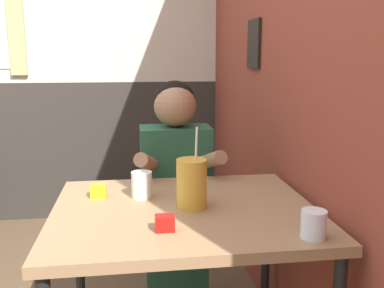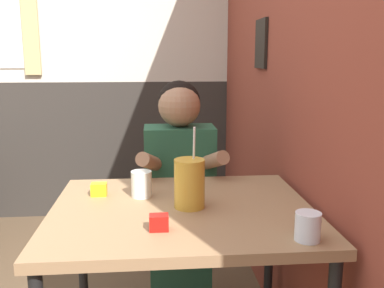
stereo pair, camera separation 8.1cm
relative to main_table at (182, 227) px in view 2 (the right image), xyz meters
The scene contains 9 objects.
brick_wall_right 1.19m from the main_table, 57.77° to the left, with size 0.08×4.30×2.70m.
back_wall 2.30m from the main_table, 114.05° to the left, with size 5.76×0.09×2.70m.
main_table is the anchor object (origin of this frame).
person_seated 0.57m from the main_table, 87.45° to the left, with size 0.42×0.41×1.18m.
cocktail_pitcher 0.17m from the main_table, ahead, with size 0.11×0.11×0.30m.
glass_near_pitcher 0.49m from the main_table, 41.96° to the right, with size 0.08×0.08×0.09m.
glass_center 0.24m from the main_table, 137.81° to the left, with size 0.08×0.08×0.10m.
condiment_ketchup 0.24m from the main_table, 113.03° to the right, with size 0.06×0.04×0.05m.
condiment_mustard 0.37m from the main_table, 152.89° to the left, with size 0.06×0.04×0.05m.
Camera 2 is at (0.80, -1.15, 1.29)m, focal length 40.00 mm.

